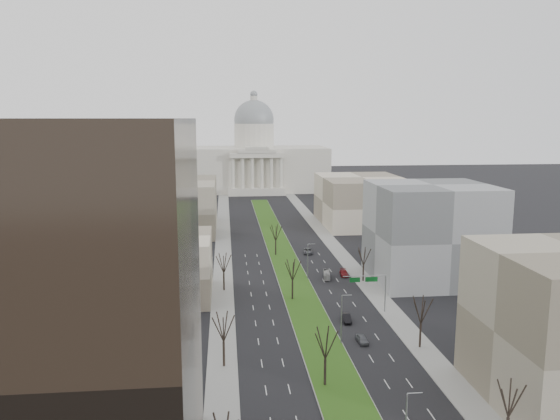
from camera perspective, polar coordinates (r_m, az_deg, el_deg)
ground at (r=161.81m, az=0.26°, el=-4.74°), size 600.00×600.00×0.00m
median at (r=160.81m, az=0.29°, el=-4.79°), size 8.00×222.03×0.20m
sidewalk_left at (r=136.87m, az=-5.99°, el=-7.44°), size 5.00×330.00×0.15m
sidewalk_right at (r=141.04m, az=8.48°, el=-6.98°), size 5.00×330.00×0.15m
capitol at (r=306.86m, az=-2.70°, el=5.14°), size 80.00×46.00×55.00m
building_glass_tower at (r=61.04m, az=-25.46°, el=-10.53°), size 34.00×30.00×40.00m
building_beige_left at (r=126.42m, az=-13.14°, el=-5.82°), size 26.00×22.00×14.00m
building_grey_right at (r=140.36m, az=15.45°, el=-2.29°), size 28.00×26.00×24.00m
building_far_left at (r=199.21m, az=-11.04°, el=0.44°), size 30.00×40.00×18.00m
building_far_right at (r=209.72m, az=8.50°, el=0.97°), size 30.00×40.00×18.00m
tree_left_mid at (r=90.18m, az=-5.94°, el=-11.95°), size 5.40×5.40×9.72m
tree_left_far at (r=128.28m, az=-5.92°, el=-5.46°), size 5.28×5.28×9.50m
tree_right_near at (r=74.85m, az=22.87°, el=-17.66°), size 5.16×5.16×9.29m
tree_right_mid at (r=99.73m, az=14.56°, el=-9.98°), size 5.52×5.52×9.94m
tree_right_far at (r=136.46m, az=8.74°, el=-4.74°), size 5.04×5.04×9.07m
tree_median_a at (r=84.05m, az=4.78°, el=-13.59°), size 5.40×5.40×9.72m
tree_median_b at (r=121.40m, az=1.31°, el=-6.20°), size 5.40×5.40×9.72m
tree_median_c at (r=160.03m, az=-0.45°, el=-2.33°), size 5.40×5.40×9.72m
streetlamp_median_b at (r=99.58m, az=6.48°, el=-11.19°), size 1.90×0.20×9.16m
streetlamp_median_c at (r=137.07m, az=2.93°, el=-5.32°), size 1.90×0.20×9.16m
mast_arm_signs at (r=115.21m, az=9.67°, el=-7.68°), size 9.12×0.24×8.09m
car_grey_near at (r=102.06m, az=8.58°, el=-13.20°), size 1.80×4.11×1.38m
car_black at (r=111.41m, az=6.95°, el=-11.13°), size 1.88×4.65×1.50m
car_red at (r=142.02m, az=6.70°, el=-6.56°), size 2.44×5.00×1.40m
car_grey_far at (r=163.91m, az=2.96°, el=-4.29°), size 3.24×5.74×1.51m
box_van at (r=139.39m, az=4.91°, el=-6.76°), size 2.39×6.51×1.77m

